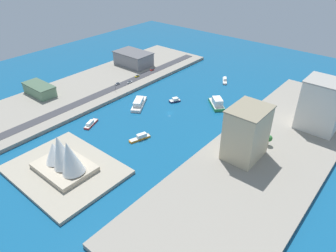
{
  "coord_description": "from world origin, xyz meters",
  "views": [
    {
      "loc": [
        -135.12,
        164.04,
        119.58
      ],
      "look_at": [
        -13.35,
        17.66,
        1.64
      ],
      "focal_mm": 33.02,
      "sensor_mm": 36.0,
      "label": 1
    }
  ],
  "objects_px": {
    "warehouse_low_gray": "(133,58)",
    "van_white": "(130,82)",
    "traffic_light_waterfront": "(115,86)",
    "hotel_broad_white": "(322,105)",
    "opera_landmark": "(63,157)",
    "ferry_green_doubledeck": "(217,103)",
    "tugboat_red": "(91,124)",
    "office_block_beige": "(246,133)",
    "yacht_sleek_gray": "(225,80)",
    "water_taxi_orange": "(140,137)",
    "taxi_yellow_cab": "(137,76)",
    "ferry_white_commuter": "(139,103)",
    "pickup_red": "(152,70)",
    "patrol_launch_navy": "(175,100)",
    "sedan_silver": "(118,84)",
    "terminal_long_green": "(40,89)"
  },
  "relations": [
    {
      "from": "hotel_broad_white",
      "to": "warehouse_low_gray",
      "type": "xyz_separation_m",
      "value": [
        189.17,
        -6.23,
        -11.18
      ]
    },
    {
      "from": "van_white",
      "to": "taxi_yellow_cab",
      "type": "distance_m",
      "value": 15.21
    },
    {
      "from": "ferry_white_commuter",
      "to": "yacht_sleek_gray",
      "type": "distance_m",
      "value": 92.43
    },
    {
      "from": "van_white",
      "to": "patrol_launch_navy",
      "type": "bearing_deg",
      "value": -178.2
    },
    {
      "from": "ferry_green_doubledeck",
      "to": "yacht_sleek_gray",
      "type": "height_order",
      "value": "ferry_green_doubledeck"
    },
    {
      "from": "water_taxi_orange",
      "to": "opera_landmark",
      "type": "distance_m",
      "value": 54.98
    },
    {
      "from": "hotel_broad_white",
      "to": "opera_landmark",
      "type": "height_order",
      "value": "hotel_broad_white"
    },
    {
      "from": "patrol_launch_navy",
      "to": "yacht_sleek_gray",
      "type": "relative_size",
      "value": 0.66
    },
    {
      "from": "taxi_yellow_cab",
      "to": "traffic_light_waterfront",
      "type": "relative_size",
      "value": 0.72
    },
    {
      "from": "yacht_sleek_gray",
      "to": "hotel_broad_white",
      "type": "distance_m",
      "value": 102.88
    },
    {
      "from": "water_taxi_orange",
      "to": "taxi_yellow_cab",
      "type": "bearing_deg",
      "value": -44.17
    },
    {
      "from": "tugboat_red",
      "to": "office_block_beige",
      "type": "distance_m",
      "value": 112.86
    },
    {
      "from": "ferry_white_commuter",
      "to": "water_taxi_orange",
      "type": "xyz_separation_m",
      "value": [
        -35.2,
        34.52,
        -0.9
      ]
    },
    {
      "from": "pickup_red",
      "to": "yacht_sleek_gray",
      "type": "bearing_deg",
      "value": -157.15
    },
    {
      "from": "water_taxi_orange",
      "to": "hotel_broad_white",
      "type": "bearing_deg",
      "value": -135.32
    },
    {
      "from": "traffic_light_waterfront",
      "to": "van_white",
      "type": "bearing_deg",
      "value": -82.13
    },
    {
      "from": "water_taxi_orange",
      "to": "taxi_yellow_cab",
      "type": "height_order",
      "value": "taxi_yellow_cab"
    },
    {
      "from": "ferry_white_commuter",
      "to": "taxi_yellow_cab",
      "type": "height_order",
      "value": "ferry_white_commuter"
    },
    {
      "from": "tugboat_red",
      "to": "traffic_light_waterfront",
      "type": "xyz_separation_m",
      "value": [
        25.67,
        -47.79,
        5.9
      ]
    },
    {
      "from": "traffic_light_waterfront",
      "to": "terminal_long_green",
      "type": "bearing_deg",
      "value": 45.93
    },
    {
      "from": "water_taxi_orange",
      "to": "warehouse_low_gray",
      "type": "relative_size",
      "value": 0.42
    },
    {
      "from": "sedan_silver",
      "to": "traffic_light_waterfront",
      "type": "bearing_deg",
      "value": 130.31
    },
    {
      "from": "hotel_broad_white",
      "to": "terminal_long_green",
      "type": "xyz_separation_m",
      "value": [
        199.97,
        95.93,
        -13.42
      ]
    },
    {
      "from": "opera_landmark",
      "to": "water_taxi_orange",
      "type": "bearing_deg",
      "value": -99.79
    },
    {
      "from": "warehouse_low_gray",
      "to": "van_white",
      "type": "relative_size",
      "value": 7.58
    },
    {
      "from": "patrol_launch_navy",
      "to": "sedan_silver",
      "type": "distance_m",
      "value": 59.39
    },
    {
      "from": "pickup_red",
      "to": "opera_landmark",
      "type": "xyz_separation_m",
      "value": [
        -65.03,
        146.97,
        7.83
      ]
    },
    {
      "from": "ferry_white_commuter",
      "to": "traffic_light_waterfront",
      "type": "xyz_separation_m",
      "value": [
        31.59,
        -3.23,
        4.74
      ]
    },
    {
      "from": "hotel_broad_white",
      "to": "taxi_yellow_cab",
      "type": "distance_m",
      "value": 164.36
    },
    {
      "from": "warehouse_low_gray",
      "to": "sedan_silver",
      "type": "distance_m",
      "value": 52.78
    },
    {
      "from": "yacht_sleek_gray",
      "to": "van_white",
      "type": "distance_m",
      "value": 90.51
    },
    {
      "from": "ferry_green_doubledeck",
      "to": "warehouse_low_gray",
      "type": "relative_size",
      "value": 0.55
    },
    {
      "from": "sedan_silver",
      "to": "traffic_light_waterfront",
      "type": "xyz_separation_m",
      "value": [
        -8.56,
        10.09,
        3.43
      ]
    },
    {
      "from": "water_taxi_orange",
      "to": "pickup_red",
      "type": "bearing_deg",
      "value": -51.62
    },
    {
      "from": "hotel_broad_white",
      "to": "van_white",
      "type": "relative_size",
      "value": 7.07
    },
    {
      "from": "van_white",
      "to": "tugboat_red",
      "type": "bearing_deg",
      "value": 112.79
    },
    {
      "from": "office_block_beige",
      "to": "pickup_red",
      "type": "xyz_separation_m",
      "value": [
        138.81,
        -68.63,
        -15.73
      ]
    },
    {
      "from": "ferry_white_commuter",
      "to": "van_white",
      "type": "height_order",
      "value": "ferry_white_commuter"
    },
    {
      "from": "tugboat_red",
      "to": "opera_landmark",
      "type": "bearing_deg",
      "value": 126.45
    },
    {
      "from": "ferry_white_commuter",
      "to": "van_white",
      "type": "xyz_separation_m",
      "value": [
        34.33,
        -23.06,
        1.33
      ]
    },
    {
      "from": "ferry_green_doubledeck",
      "to": "van_white",
      "type": "relative_size",
      "value": 4.13
    },
    {
      "from": "hotel_broad_white",
      "to": "sedan_silver",
      "type": "bearing_deg",
      "value": 13.63
    },
    {
      "from": "taxi_yellow_cab",
      "to": "ferry_green_doubledeck",
      "type": "bearing_deg",
      "value": -178.47
    },
    {
      "from": "opera_landmark",
      "to": "traffic_light_waterfront",
      "type": "bearing_deg",
      "value": -57.67
    },
    {
      "from": "ferry_white_commuter",
      "to": "terminal_long_green",
      "type": "bearing_deg",
      "value": 29.36
    },
    {
      "from": "tugboat_red",
      "to": "taxi_yellow_cab",
      "type": "bearing_deg",
      "value": -68.06
    },
    {
      "from": "water_taxi_orange",
      "to": "sedan_silver",
      "type": "relative_size",
      "value": 3.22
    },
    {
      "from": "taxi_yellow_cab",
      "to": "ferry_white_commuter",
      "type": "bearing_deg",
      "value": 136.08
    },
    {
      "from": "office_block_beige",
      "to": "warehouse_low_gray",
      "type": "bearing_deg",
      "value": -22.59
    },
    {
      "from": "ferry_white_commuter",
      "to": "ferry_green_doubledeck",
      "type": "height_order",
      "value": "ferry_green_doubledeck"
    }
  ]
}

